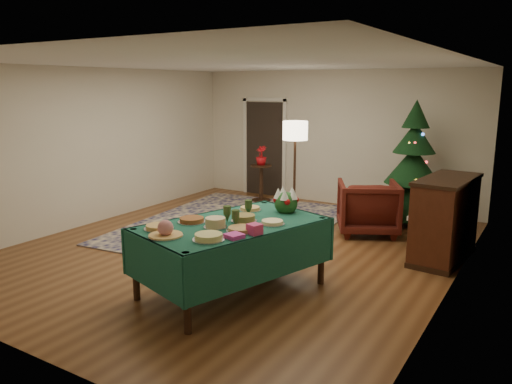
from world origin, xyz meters
The scene contains 25 objects.
room_shell centered at (0.00, 0.00, 1.35)m, with size 7.00×7.00×7.00m.
doorway centered at (-1.60, 3.48, 1.10)m, with size 1.08×0.04×2.16m.
rug centered at (-0.78, 1.07, 0.01)m, with size 3.20×4.20×0.02m, color #121245.
buffet_table centered at (0.82, -1.36, 0.67)m, with size 1.84×2.42×0.84m.
platter_0 centered at (0.28, -1.99, 0.86)m, with size 0.33×0.33×0.05m.
platter_1 centered at (0.53, -2.16, 0.91)m, with size 0.36×0.36×0.18m.
platter_2 centered at (0.99, -2.02, 0.87)m, with size 0.34×0.34×0.07m.
platter_3 centered at (0.41, -1.57, 0.86)m, with size 0.33×0.33×0.06m.
platter_4 centered at (0.77, -1.61, 0.89)m, with size 0.27×0.27×0.11m.
platter_5 centered at (1.10, -1.57, 0.86)m, with size 0.34×0.34×0.05m.
platter_6 centered at (0.90, -1.22, 0.87)m, with size 0.30×0.30×0.08m.
platter_7 centered at (1.25, -1.16, 0.86)m, with size 0.29×0.29×0.05m.
platter_8 centered at (0.68, -0.74, 0.86)m, with size 0.29×0.29×0.05m.
goblet_0 centered at (0.81, -0.97, 0.94)m, with size 0.09×0.09×0.19m.
goblet_1 centered at (0.95, -1.46, 0.94)m, with size 0.09×0.09×0.19m.
goblet_2 centered at (0.76, -1.36, 0.94)m, with size 0.09×0.09×0.19m.
napkin_stack centered at (1.17, -1.82, 0.86)m, with size 0.17×0.17×0.04m, color #DB3DB0.
gift_box centered at (1.28, -1.59, 0.89)m, with size 0.13×0.13×0.11m, color #DD3D7C.
centerpiece centered at (1.11, -0.57, 0.98)m, with size 0.30×0.30×0.35m.
armchair centered at (1.37, 1.78, 0.48)m, with size 0.93×0.88×0.96m, color #4D1710.
floor_lamp centered at (0.01, 1.80, 1.52)m, with size 0.43×0.43×1.79m.
side_table centered at (-1.31, 2.85, 0.38)m, with size 0.44×0.44×0.78m.
potted_plant centered at (-1.31, 2.85, 0.89)m, with size 0.22×0.40×0.22m, color red.
christmas_tree centered at (1.78, 2.90, 0.97)m, with size 1.50×1.50×2.16m.
piano centered at (2.70, 1.11, 0.57)m, with size 0.75×1.40×1.16m.
Camera 1 is at (3.96, -5.93, 2.38)m, focal length 35.00 mm.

